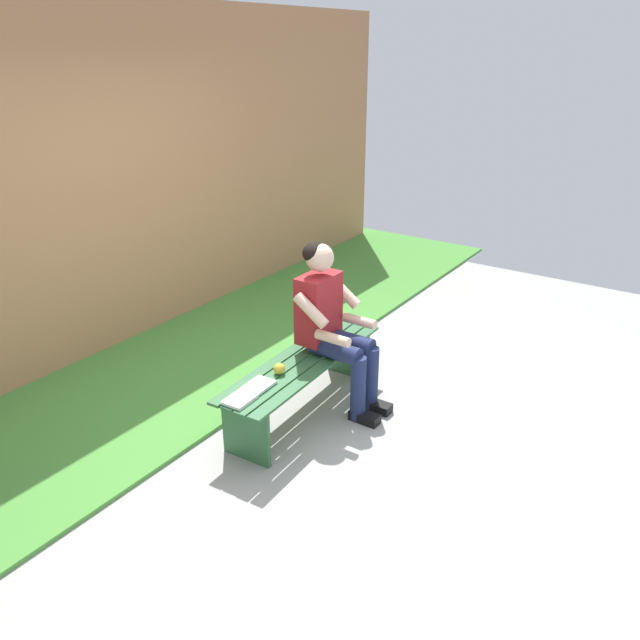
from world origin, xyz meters
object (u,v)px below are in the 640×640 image
person_seated (332,321)px  book_open (249,392)px  apple (279,369)px  bench_near (303,373)px

person_seated → book_open: person_seated is taller
apple → book_open: (0.32, 0.00, -0.03)m
bench_near → book_open: size_ratio=3.83×
book_open → bench_near: bearing=176.4°
bench_near → person_seated: person_seated is taller
apple → book_open: size_ratio=0.19×
bench_near → person_seated: 0.43m
apple → book_open: bearing=0.4°
apple → book_open: apple is taller
book_open → person_seated: bearing=169.7°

